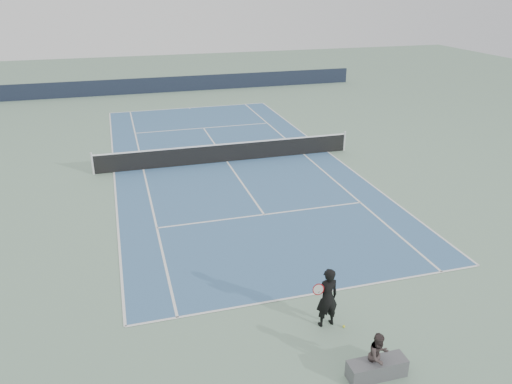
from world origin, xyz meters
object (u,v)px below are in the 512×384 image
object	(u,v)px
tennis_player	(327,297)
tennis_ball	(344,326)
tennis_net	(227,152)
spectator_bench	(378,362)

from	to	relation	value
tennis_player	tennis_ball	distance (m)	0.95
tennis_net	spectator_bench	world-z (taller)	spectator_bench
tennis_net	tennis_ball	bearing A→B (deg)	-89.90
tennis_net	tennis_player	xyz separation A→B (m)	(-0.39, -13.24, 0.35)
tennis_net	tennis_player	world-z (taller)	tennis_player
tennis_player	tennis_ball	bearing A→B (deg)	-31.79
tennis_net	tennis_ball	xyz separation A→B (m)	(0.02, -13.49, -0.47)
tennis_ball	spectator_bench	xyz separation A→B (m)	(-0.04, -1.80, 0.38)
tennis_net	tennis_player	size ratio (longest dim) A/B	7.59
spectator_bench	tennis_ball	bearing A→B (deg)	88.57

